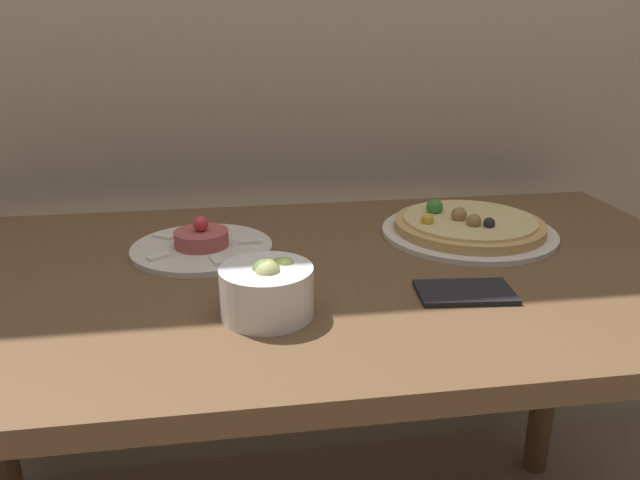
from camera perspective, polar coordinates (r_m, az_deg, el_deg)
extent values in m
cube|color=brown|center=(1.02, -1.41, -3.59)|extent=(1.41, 0.74, 0.03)
cylinder|color=brown|center=(1.65, 20.33, -9.42)|extent=(0.06, 0.06, 0.70)
cylinder|color=silver|center=(1.21, 13.42, 0.69)|extent=(0.32, 0.32, 0.01)
cylinder|color=tan|center=(1.20, 13.47, 1.30)|extent=(0.28, 0.28, 0.02)
cylinder|color=#E0C684|center=(1.20, 13.51, 1.83)|extent=(0.25, 0.25, 0.01)
sphere|color=#997047|center=(1.18, 12.60, 2.26)|extent=(0.03, 0.03, 0.03)
sphere|color=#387F33|center=(1.22, 10.42, 2.98)|extent=(0.03, 0.03, 0.03)
sphere|color=gold|center=(1.15, 9.78, 1.88)|extent=(0.02, 0.02, 0.02)
sphere|color=#997047|center=(1.15, 13.89, 1.69)|extent=(0.03, 0.03, 0.03)
sphere|color=black|center=(1.15, 15.21, 1.49)|extent=(0.02, 0.02, 0.02)
cylinder|color=silver|center=(1.11, -10.73, -0.75)|extent=(0.25, 0.25, 0.01)
cylinder|color=#B2514C|center=(1.11, -10.79, 0.15)|extent=(0.09, 0.09, 0.03)
sphere|color=#E0384C|center=(1.10, -10.88, 1.48)|extent=(0.03, 0.03, 0.03)
cube|color=white|center=(1.11, -6.37, -0.13)|extent=(0.04, 0.02, 0.01)
cube|color=white|center=(1.18, -9.39, 1.04)|extent=(0.03, 0.04, 0.01)
cube|color=white|center=(1.16, -14.09, 0.31)|extent=(0.04, 0.04, 0.01)
cube|color=white|center=(1.07, -14.51, -1.47)|extent=(0.04, 0.04, 0.01)
cube|color=white|center=(1.03, -9.41, -1.82)|extent=(0.03, 0.04, 0.01)
cylinder|color=white|center=(0.85, -4.89, -4.72)|extent=(0.13, 0.13, 0.07)
sphere|color=#668E42|center=(0.84, -4.52, -3.11)|extent=(0.02, 0.02, 0.02)
sphere|color=#A3B25B|center=(0.86, -3.66, -2.42)|extent=(0.03, 0.03, 0.03)
sphere|color=#A3B25B|center=(0.86, -3.16, -2.45)|extent=(0.03, 0.03, 0.03)
sphere|color=#B7BC70|center=(0.83, -4.81, -3.20)|extent=(0.04, 0.04, 0.04)
sphere|color=#668E42|center=(0.84, -5.06, -2.93)|extent=(0.04, 0.04, 0.04)
sphere|color=#A3B25B|center=(0.84, -4.81, -2.94)|extent=(0.04, 0.04, 0.04)
cube|color=black|center=(0.95, 13.13, -4.67)|extent=(0.15, 0.10, 0.01)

